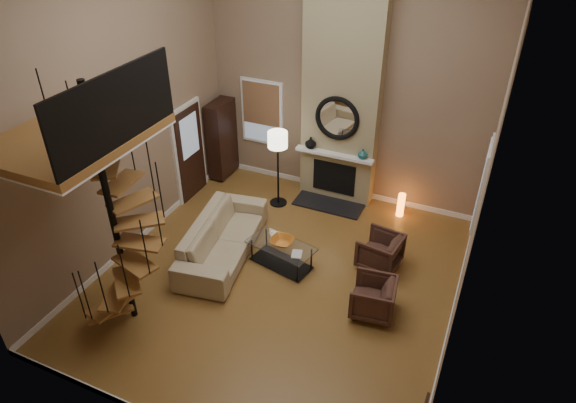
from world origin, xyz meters
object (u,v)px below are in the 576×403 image
at_px(floor_lamp, 278,146).
at_px(accent_lamp, 401,205).
at_px(armchair_near, 383,252).
at_px(sofa, 222,237).
at_px(hutch, 222,139).
at_px(armchair_far, 377,298).
at_px(coffee_table, 281,252).

bearing_deg(floor_lamp, accent_lamp, 13.67).
bearing_deg(armchair_near, sofa, -65.66).
bearing_deg(armchair_near, floor_lamp, -105.94).
relative_size(hutch, sofa, 0.70).
relative_size(sofa, accent_lamp, 4.64).
height_order(hutch, floor_lamp, hutch).
xyz_separation_m(hutch, sofa, (1.50, -2.63, -0.55)).
relative_size(armchair_far, floor_lamp, 0.41).
bearing_deg(accent_lamp, floor_lamp, -166.33).
bearing_deg(coffee_table, armchair_near, 21.14).
bearing_deg(armchair_far, accent_lamp, 178.87).
bearing_deg(accent_lamp, hutch, -179.88).
distance_m(armchair_far, accent_lamp, 3.02).
distance_m(armchair_near, floor_lamp, 3.09).
relative_size(sofa, armchair_far, 3.61).
height_order(armchair_far, accent_lamp, armchair_far).
xyz_separation_m(armchair_far, coffee_table, (-1.95, 0.52, -0.07)).
distance_m(hutch, armchair_far, 5.51).
bearing_deg(hutch, floor_lamp, -19.59).
height_order(armchair_near, coffee_table, armchair_near).
xyz_separation_m(hutch, accent_lamp, (4.28, 0.01, -0.70)).
relative_size(coffee_table, accent_lamp, 2.43).
bearing_deg(armchair_near, coffee_table, -60.62).
relative_size(armchair_far, accent_lamp, 1.29).
bearing_deg(sofa, armchair_far, -106.04).
bearing_deg(floor_lamp, sofa, -96.16).
distance_m(sofa, armchair_near, 2.99).
distance_m(coffee_table, floor_lamp, 2.36).
relative_size(floor_lamp, accent_lamp, 3.13).
xyz_separation_m(hutch, floor_lamp, (1.72, -0.61, 0.46)).
bearing_deg(sofa, hutch, 20.40).
height_order(armchair_near, floor_lamp, floor_lamp).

